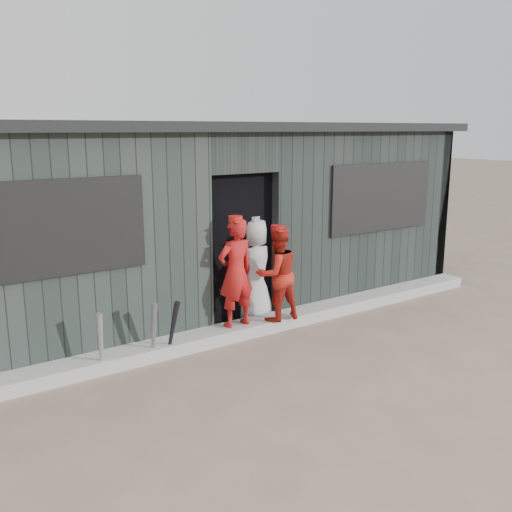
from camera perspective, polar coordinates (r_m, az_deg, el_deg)
ground at (r=6.05m, az=10.05°, el=-12.38°), size 80.00×80.00×0.00m
curb at (r=7.31m, az=-0.09°, el=-7.06°), size 8.00×0.36×0.15m
bat_left at (r=6.23m, az=-15.27°, el=-8.43°), size 0.11×0.18×0.69m
bat_mid at (r=6.45m, az=-10.20°, el=-7.42°), size 0.09×0.21×0.70m
bat_right at (r=6.49m, az=-8.34°, el=-7.24°), size 0.09×0.31×0.70m
player_red_left at (r=6.95m, az=-2.04°, el=-1.68°), size 0.50×0.34×1.35m
player_red_right at (r=7.19m, az=2.13°, el=-1.81°), size 0.62×0.50×1.20m
player_grey_back at (r=7.57m, az=-0.26°, el=-1.43°), size 0.74×0.53×1.40m
dugout at (r=8.42m, az=-6.68°, el=3.98°), size 8.30×3.30×2.62m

